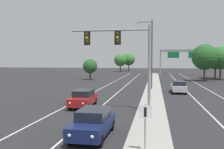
# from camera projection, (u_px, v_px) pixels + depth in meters

# --- Properties ---
(median_island) EXTENTS (2.40, 110.00, 0.15)m
(median_island) POSITION_uv_depth(u_px,v_px,m) (152.00, 100.00, 26.45)
(median_island) COLOR #9E9B93
(median_island) RESTS_ON ground
(lane_stripe_oncoming_center) EXTENTS (0.14, 100.00, 0.01)m
(lane_stripe_oncoming_center) POSITION_uv_depth(u_px,v_px,m) (119.00, 92.00, 34.15)
(lane_stripe_oncoming_center) COLOR silver
(lane_stripe_oncoming_center) RESTS_ON ground
(lane_stripe_receding_center) EXTENTS (0.14, 100.00, 0.01)m
(lane_stripe_receding_center) POSITION_uv_depth(u_px,v_px,m) (189.00, 93.00, 32.51)
(lane_stripe_receding_center) COLOR silver
(lane_stripe_receding_center) RESTS_ON ground
(edge_stripe_left) EXTENTS (0.14, 100.00, 0.01)m
(edge_stripe_left) POSITION_uv_depth(u_px,v_px,m) (96.00, 91.00, 34.72)
(edge_stripe_left) COLOR silver
(edge_stripe_left) RESTS_ON ground
(edge_stripe_right) EXTENTS (0.14, 100.00, 0.01)m
(edge_stripe_right) POSITION_uv_depth(u_px,v_px,m) (215.00, 94.00, 31.94)
(edge_stripe_right) COLOR silver
(edge_stripe_right) RESTS_ON ground
(overhead_signal_mast) EXTENTS (6.92, 0.44, 7.20)m
(overhead_signal_mast) POSITION_uv_depth(u_px,v_px,m) (124.00, 49.00, 21.00)
(overhead_signal_mast) COLOR gray
(overhead_signal_mast) RESTS_ON median_island
(median_sign_post) EXTENTS (0.60, 0.10, 2.20)m
(median_sign_post) POSITION_uv_depth(u_px,v_px,m) (145.00, 121.00, 11.24)
(median_sign_post) COLOR gray
(median_sign_post) RESTS_ON median_island
(street_lamp_median) EXTENTS (2.58, 0.28, 10.00)m
(street_lamp_median) POSITION_uv_depth(u_px,v_px,m) (150.00, 51.00, 35.90)
(street_lamp_median) COLOR #4C4C51
(street_lamp_median) RESTS_ON median_island
(car_oncoming_navy) EXTENTS (1.88, 4.50, 1.58)m
(car_oncoming_navy) POSITION_uv_depth(u_px,v_px,m) (93.00, 122.00, 13.96)
(car_oncoming_navy) COLOR #141E4C
(car_oncoming_navy) RESTS_ON ground
(car_oncoming_red) EXTENTS (1.90, 4.50, 1.58)m
(car_oncoming_red) POSITION_uv_depth(u_px,v_px,m) (83.00, 98.00, 22.93)
(car_oncoming_red) COLOR maroon
(car_oncoming_red) RESTS_ON ground
(car_receding_silver) EXTENTS (1.82, 4.47, 1.58)m
(car_receding_silver) POSITION_uv_depth(u_px,v_px,m) (178.00, 87.00, 32.94)
(car_receding_silver) COLOR #B7B7BC
(car_receding_silver) RESTS_ON ground
(highway_sign_gantry) EXTENTS (13.28, 0.42, 7.50)m
(highway_sign_gantry) POSITION_uv_depth(u_px,v_px,m) (184.00, 54.00, 69.66)
(highway_sign_gantry) COLOR gray
(highway_sign_gantry) RESTS_ON ground
(tree_far_left_b) EXTENTS (5.06, 5.06, 7.33)m
(tree_far_left_b) POSITION_uv_depth(u_px,v_px,m) (129.00, 59.00, 99.26)
(tree_far_left_b) COLOR #4C3823
(tree_far_left_b) RESTS_ON ground
(tree_far_left_c) EXTENTS (4.72, 4.72, 6.83)m
(tree_far_left_c) POSITION_uv_depth(u_px,v_px,m) (120.00, 60.00, 92.73)
(tree_far_left_c) COLOR #4C3823
(tree_far_left_c) RESTS_ON ground
(tree_far_right_c) EXTENTS (5.19, 5.19, 7.51)m
(tree_far_right_c) POSITION_uv_depth(u_px,v_px,m) (221.00, 58.00, 54.68)
(tree_far_right_c) COLOR #4C3823
(tree_far_right_c) RESTS_ON ground
(tree_far_right_b) EXTENTS (4.98, 4.98, 7.21)m
(tree_far_right_b) POSITION_uv_depth(u_px,v_px,m) (215.00, 59.00, 58.78)
(tree_far_right_b) COLOR #4C3823
(tree_far_right_b) RESTS_ON ground
(tree_far_right_a) EXTENTS (5.35, 5.35, 7.74)m
(tree_far_right_a) POSITION_uv_depth(u_px,v_px,m) (205.00, 57.00, 51.03)
(tree_far_right_a) COLOR #4C3823
(tree_far_right_a) RESTS_ON ground
(tree_far_left_a) EXTENTS (3.22, 3.22, 4.66)m
(tree_far_left_a) POSITION_uv_depth(u_px,v_px,m) (90.00, 66.00, 54.88)
(tree_far_left_a) COLOR #4C3823
(tree_far_left_a) RESTS_ON ground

